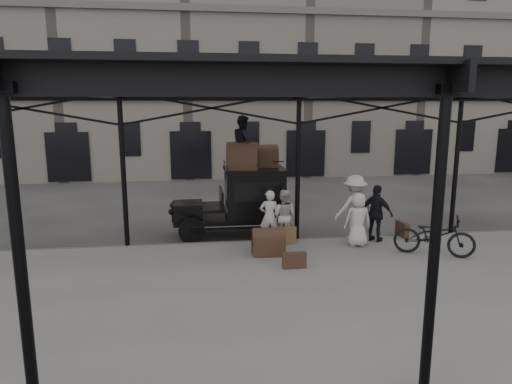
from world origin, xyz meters
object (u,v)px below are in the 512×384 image
(bicycle, at_px, (434,236))
(steamer_trunk_roof_near, at_px, (242,158))
(porter_official, at_px, (377,213))
(taxi, at_px, (244,199))
(steamer_trunk_platform, at_px, (268,244))
(porter_left, at_px, (269,217))

(bicycle, distance_m, steamer_trunk_roof_near, 5.92)
(porter_official, bearing_deg, steamer_trunk_roof_near, 26.70)
(taxi, relative_size, porter_official, 2.16)
(taxi, xyz_separation_m, steamer_trunk_platform, (0.38, -2.46, -0.74))
(steamer_trunk_roof_near, relative_size, steamer_trunk_platform, 1.12)
(taxi, distance_m, porter_official, 4.09)
(taxi, bearing_deg, bicycle, -32.82)
(porter_official, xyz_separation_m, steamer_trunk_roof_near, (-3.82, 1.40, 1.53))
(porter_left, distance_m, steamer_trunk_roof_near, 2.06)
(bicycle, xyz_separation_m, steamer_trunk_platform, (-4.41, 0.63, -0.23))
(porter_official, xyz_separation_m, bicycle, (1.05, -1.43, -0.30))
(taxi, height_order, porter_left, taxi)
(bicycle, relative_size, steamer_trunk_roof_near, 2.18)
(porter_left, bearing_deg, porter_official, 175.36)
(porter_left, bearing_deg, steamer_trunk_platform, 79.72)
(porter_official, xyz_separation_m, steamer_trunk_platform, (-3.36, -0.81, -0.53))
(porter_left, bearing_deg, steamer_trunk_roof_near, -59.27)
(taxi, distance_m, steamer_trunk_roof_near, 1.35)
(bicycle, height_order, steamer_trunk_platform, bicycle)
(bicycle, bearing_deg, steamer_trunk_roof_near, 86.13)
(taxi, height_order, steamer_trunk_roof_near, steamer_trunk_roof_near)
(porter_official, distance_m, bicycle, 1.80)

